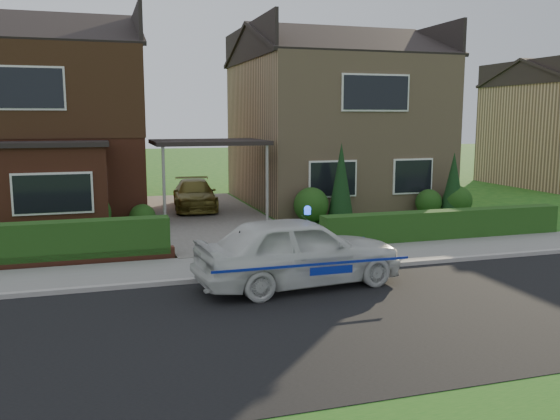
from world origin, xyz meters
name	(u,v)px	position (x,y,z in m)	size (l,w,h in m)	color
ground	(324,321)	(0.00, 0.00, 0.00)	(120.00, 120.00, 0.00)	#165115
road	(324,321)	(0.00, 0.00, 0.00)	(60.00, 6.00, 0.02)	black
kerb	(275,274)	(0.00, 3.05, 0.06)	(60.00, 0.16, 0.12)	#9E9993
sidewalk	(262,264)	(0.00, 4.10, 0.05)	(60.00, 2.00, 0.10)	slate
driveway	(210,218)	(0.00, 11.00, 0.06)	(3.80, 12.00, 0.12)	#666059
house_left	(34,110)	(-5.78, 13.90, 3.81)	(7.50, 9.53, 7.25)	brown
house_right	(332,114)	(5.80, 13.99, 3.66)	(7.50, 8.06, 7.25)	tan
carport_link	(209,143)	(0.00, 10.95, 2.66)	(3.80, 3.00, 2.77)	black
dwarf_wall	(7,264)	(-5.80, 5.30, 0.18)	(7.70, 0.25, 0.36)	brown
hedge_left	(8,270)	(-5.80, 5.45, 0.00)	(7.50, 0.55, 0.90)	#123B13
hedge_right	(443,241)	(5.80, 5.35, 0.00)	(7.50, 0.55, 0.80)	#123B13
shrub_left_mid	(89,214)	(-4.00, 9.30, 0.66)	(1.32, 1.32, 1.32)	#123B13
shrub_left_near	(142,217)	(-2.40, 9.60, 0.42)	(0.84, 0.84, 0.84)	#123B13
shrub_right_near	(311,205)	(3.20, 9.40, 0.60)	(1.20, 1.20, 1.20)	#123B13
shrub_right_mid	(429,202)	(7.80, 9.50, 0.48)	(0.96, 0.96, 0.96)	#123B13
shrub_right_far	(457,201)	(8.80, 9.20, 0.54)	(1.08, 1.08, 1.08)	#123B13
conifer_a	(341,184)	(4.20, 9.20, 1.30)	(0.90, 0.90, 2.60)	black
conifer_b	(453,186)	(8.60, 9.20, 1.10)	(0.90, 0.90, 2.20)	black
police_car	(299,251)	(0.28, 2.23, 0.75)	(4.05, 4.56, 1.66)	silver
driveway_car	(195,195)	(-0.24, 12.75, 0.67)	(1.53, 3.77, 1.09)	olive
potted_plant_b	(76,227)	(-4.38, 9.00, 0.34)	(0.37, 0.30, 0.67)	gray
potted_plant_c	(145,232)	(-2.50, 7.27, 0.37)	(0.42, 0.42, 0.75)	gray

